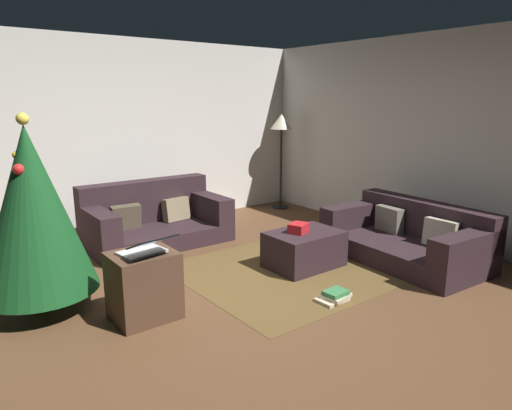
% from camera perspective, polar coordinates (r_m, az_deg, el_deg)
% --- Properties ---
extents(ground_plane, '(6.40, 6.40, 0.00)m').
position_cam_1_polar(ground_plane, '(4.18, -1.54, -12.58)').
color(ground_plane, brown).
extents(rear_partition, '(6.40, 0.12, 2.60)m').
position_cam_1_polar(rear_partition, '(6.59, -18.08, 8.07)').
color(rear_partition, silver).
rests_on(rear_partition, ground_plane).
extents(corner_partition, '(0.12, 6.40, 2.60)m').
position_cam_1_polar(corner_partition, '(6.17, 22.87, 7.39)').
color(corner_partition, silver).
rests_on(corner_partition, ground_plane).
extents(couch_left, '(1.74, 0.98, 0.76)m').
position_cam_1_polar(couch_left, '(6.03, -12.57, -1.81)').
color(couch_left, '#2D1E23').
rests_on(couch_left, ground_plane).
extents(couch_right, '(1.09, 1.84, 0.65)m').
position_cam_1_polar(couch_right, '(5.55, 18.40, -3.91)').
color(couch_right, '#2D1E23').
rests_on(couch_right, ground_plane).
extents(ottoman, '(0.79, 0.56, 0.39)m').
position_cam_1_polar(ottoman, '(5.08, 5.98, -5.46)').
color(ottoman, '#2D1E23').
rests_on(ottoman, ground_plane).
extents(gift_box, '(0.25, 0.23, 0.10)m').
position_cam_1_polar(gift_box, '(4.97, 5.28, -2.86)').
color(gift_box, red).
rests_on(gift_box, ottoman).
extents(tv_remote, '(0.12, 0.16, 0.02)m').
position_cam_1_polar(tv_remote, '(5.06, 5.72, -3.07)').
color(tv_remote, black).
rests_on(tv_remote, ottoman).
extents(christmas_tree, '(0.97, 0.97, 1.70)m').
position_cam_1_polar(christmas_tree, '(4.27, -25.92, -0.59)').
color(christmas_tree, brown).
rests_on(christmas_tree, ground_plane).
extents(side_table, '(0.52, 0.44, 0.57)m').
position_cam_1_polar(side_table, '(4.00, -13.73, -9.68)').
color(side_table, '#4C3323').
rests_on(side_table, ground_plane).
extents(laptop, '(0.40, 0.46, 0.19)m').
position_cam_1_polar(laptop, '(3.83, -13.49, -5.23)').
color(laptop, silver).
rests_on(laptop, side_table).
extents(book_stack, '(0.32, 0.24, 0.10)m').
position_cam_1_polar(book_stack, '(4.34, 9.68, -11.08)').
color(book_stack, beige).
rests_on(book_stack, ground_plane).
extents(corner_lamp, '(0.36, 0.36, 1.55)m').
position_cam_1_polar(corner_lamp, '(7.57, 3.16, 9.42)').
color(corner_lamp, black).
rests_on(corner_lamp, ground_plane).
extents(area_rug, '(2.60, 2.00, 0.01)m').
position_cam_1_polar(area_rug, '(5.14, 5.93, -7.50)').
color(area_rug, brown).
rests_on(area_rug, ground_plane).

